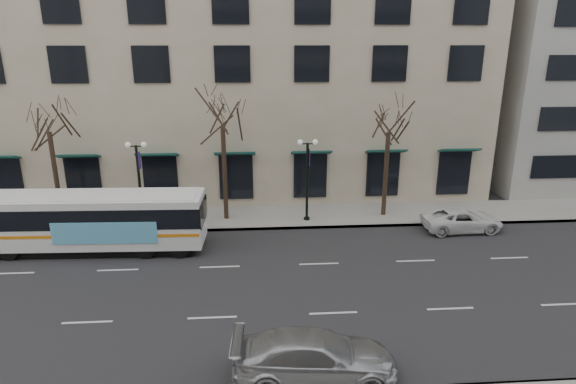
{
  "coord_description": "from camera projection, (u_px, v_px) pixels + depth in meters",
  "views": [
    {
      "loc": [
        1.92,
        -19.64,
        10.89
      ],
      "look_at": [
        3.4,
        1.87,
        4.0
      ],
      "focal_mm": 30.0,
      "sensor_mm": 36.0,
      "label": 1
    }
  ],
  "objects": [
    {
      "name": "lamp_post_right",
      "position": [
        307.0,
        176.0,
        29.08
      ],
      "size": [
        1.22,
        0.45,
        5.21
      ],
      "color": "black",
      "rests_on": "ground"
    },
    {
      "name": "silver_car",
      "position": [
        315.0,
        356.0,
        16.0
      ],
      "size": [
        5.61,
        2.52,
        1.6
      ],
      "primitive_type": "imported",
      "rotation": [
        0.0,
        0.0,
        1.52
      ],
      "color": "#ABAEB3",
      "rests_on": "ground"
    },
    {
      "name": "city_bus",
      "position": [
        95.0,
        220.0,
        25.45
      ],
      "size": [
        11.72,
        2.93,
        3.16
      ],
      "rotation": [
        0.0,
        0.0,
        -0.03
      ],
      "color": "white",
      "rests_on": "ground"
    },
    {
      "name": "tree_far_mid",
      "position": [
        222.0,
        110.0,
        28.11
      ],
      "size": [
        3.6,
        3.6,
        8.55
      ],
      "color": "black",
      "rests_on": "ground"
    },
    {
      "name": "white_pickup",
      "position": [
        462.0,
        220.0,
        28.47
      ],
      "size": [
        4.74,
        2.31,
        1.3
      ],
      "primitive_type": "imported",
      "rotation": [
        0.0,
        0.0,
        1.6
      ],
      "color": "white",
      "rests_on": "ground"
    },
    {
      "name": "ground",
      "position": [
        216.0,
        290.0,
        21.85
      ],
      "size": [
        160.0,
        160.0,
        0.0
      ],
      "primitive_type": "plane",
      "color": "black",
      "rests_on": "ground"
    },
    {
      "name": "building_hotel",
      "position": [
        203.0,
        24.0,
        38.03
      ],
      "size": [
        40.0,
        20.0,
        24.0
      ],
      "primitive_type": "cube",
      "color": "tan",
      "rests_on": "ground"
    },
    {
      "name": "tree_far_right",
      "position": [
        389.0,
        116.0,
        28.91
      ],
      "size": [
        3.6,
        3.6,
        8.06
      ],
      "color": "black",
      "rests_on": "ground"
    },
    {
      "name": "lamp_post_left",
      "position": [
        139.0,
        180.0,
        28.42
      ],
      "size": [
        1.22,
        0.45,
        5.21
      ],
      "color": "black",
      "rests_on": "ground"
    },
    {
      "name": "tree_far_left",
      "position": [
        47.0,
        115.0,
        27.52
      ],
      "size": [
        3.6,
        3.6,
        8.34
      ],
      "color": "black",
      "rests_on": "ground"
    },
    {
      "name": "sidewalk_far",
      "position": [
        305.0,
        216.0,
        30.71
      ],
      "size": [
        80.0,
        4.0,
        0.15
      ],
      "primitive_type": "cube",
      "color": "gray",
      "rests_on": "ground"
    }
  ]
}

